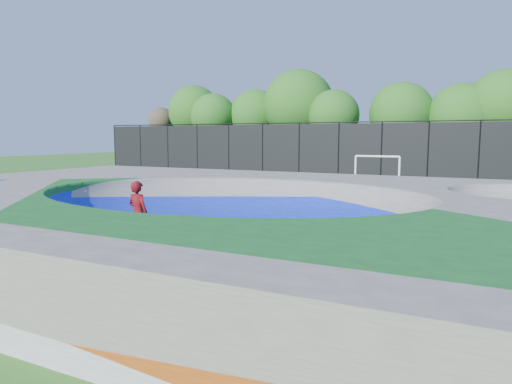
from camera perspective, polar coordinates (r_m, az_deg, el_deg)
ground at (r=12.77m, az=-3.40°, el=-6.51°), size 120.00×120.00×0.00m
skate_deck at (r=12.62m, az=-3.43°, el=-3.20°), size 22.00×14.00×1.50m
skater at (r=12.86m, az=-14.51°, el=-2.59°), size 0.68×0.47×1.78m
skateboard at (r=13.02m, az=-14.40°, el=-6.34°), size 0.81×0.40×0.05m
soccer_goal at (r=29.12m, az=14.90°, el=3.33°), size 2.79×0.12×1.84m
fence at (r=32.38m, az=15.41°, el=5.11°), size 48.09×0.09×4.04m
treeline at (r=37.47m, az=18.80°, el=9.72°), size 51.21×6.92×8.66m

